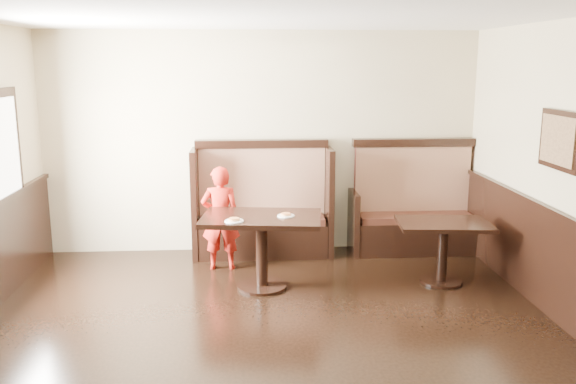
{
  "coord_description": "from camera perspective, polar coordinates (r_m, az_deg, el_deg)",
  "views": [
    {
      "loc": [
        -0.18,
        -4.23,
        2.4
      ],
      "look_at": [
        0.26,
        2.35,
        1.0
      ],
      "focal_mm": 38.0,
      "sensor_mm": 36.0,
      "label": 1
    }
  ],
  "objects": [
    {
      "name": "room_shell",
      "position": [
        4.83,
        -5.02,
        -9.06
      ],
      "size": [
        7.0,
        7.0,
        7.0
      ],
      "color": "#C3B68E",
      "rests_on": "ground"
    },
    {
      "name": "booth_main",
      "position": [
        7.76,
        -2.39,
        -2.0
      ],
      "size": [
        1.75,
        0.72,
        1.45
      ],
      "color": "black",
      "rests_on": "ground"
    },
    {
      "name": "booth_neighbor",
      "position": [
        8.05,
        11.63,
        -2.05
      ],
      "size": [
        1.65,
        0.72,
        1.45
      ],
      "color": "black",
      "rests_on": "ground"
    },
    {
      "name": "table_main",
      "position": [
        6.54,
        -2.49,
        -3.85
      ],
      "size": [
        1.35,
        0.94,
        0.8
      ],
      "rotation": [
        0.0,
        0.0,
        -0.12
      ],
      "color": "black",
      "rests_on": "ground"
    },
    {
      "name": "table_neighbor",
      "position": [
        6.94,
        14.33,
        -4.13
      ],
      "size": [
        1.05,
        0.74,
        0.69
      ],
      "rotation": [
        0.0,
        0.0,
        -0.09
      ],
      "color": "black",
      "rests_on": "ground"
    },
    {
      "name": "child",
      "position": [
        7.18,
        -6.33,
        -2.45
      ],
      "size": [
        0.46,
        0.31,
        1.24
      ],
      "primitive_type": "imported",
      "rotation": [
        0.0,
        0.0,
        3.11
      ],
      "color": "red",
      "rests_on": "ground"
    },
    {
      "name": "pizza_plate_left",
      "position": [
        6.29,
        -5.06,
        -2.65
      ],
      "size": [
        0.2,
        0.2,
        0.04
      ],
      "color": "white",
      "rests_on": "table_main"
    },
    {
      "name": "pizza_plate_right",
      "position": [
        6.48,
        -0.2,
        -2.17
      ],
      "size": [
        0.18,
        0.18,
        0.03
      ],
      "color": "white",
      "rests_on": "table_main"
    }
  ]
}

